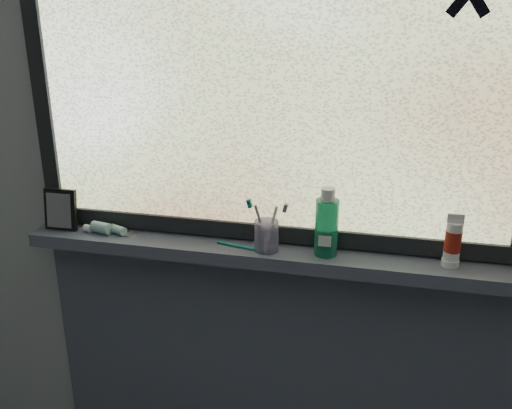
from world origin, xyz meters
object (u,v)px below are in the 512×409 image
at_px(mouthwash_bottle, 327,222).
at_px(toothbrush_cup, 266,236).
at_px(cream_tube, 453,239).
at_px(vanity_mirror, 61,209).

bearing_deg(mouthwash_bottle, toothbrush_cup, -175.61).
bearing_deg(cream_tube, vanity_mirror, -179.85).
height_order(vanity_mirror, toothbrush_cup, vanity_mirror).
bearing_deg(vanity_mirror, toothbrush_cup, -1.64).
height_order(vanity_mirror, cream_tube, cream_tube).
bearing_deg(toothbrush_cup, mouthwash_bottle, 4.39).
bearing_deg(cream_tube, mouthwash_bottle, -179.64).
bearing_deg(mouthwash_bottle, cream_tube, 0.36).
xyz_separation_m(toothbrush_cup, mouthwash_bottle, (0.17, 0.01, 0.05)).
distance_m(vanity_mirror, mouthwash_bottle, 0.82).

